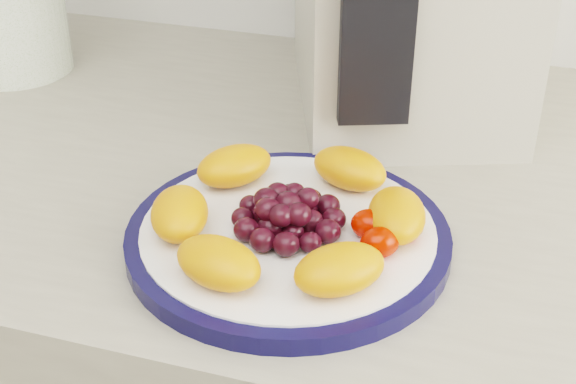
% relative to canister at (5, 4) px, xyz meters
% --- Properties ---
extents(plate_rim, '(0.26, 0.26, 0.01)m').
position_rel_canister_xyz_m(plate_rim, '(0.41, -0.25, -0.07)').
color(plate_rim, '#0B0C33').
rests_on(plate_rim, counter).
extents(plate_face, '(0.23, 0.23, 0.02)m').
position_rel_canister_xyz_m(plate_face, '(0.41, -0.25, -0.07)').
color(plate_face, white).
rests_on(plate_face, counter).
extents(canister, '(0.16, 0.16, 0.16)m').
position_rel_canister_xyz_m(canister, '(0.00, 0.00, 0.00)').
color(canister, '#477318').
rests_on(canister, counter).
extents(fruit_plate, '(0.22, 0.22, 0.03)m').
position_rel_canister_xyz_m(fruit_plate, '(0.42, -0.25, -0.05)').
color(fruit_plate, orange).
rests_on(fruit_plate, plate_face).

